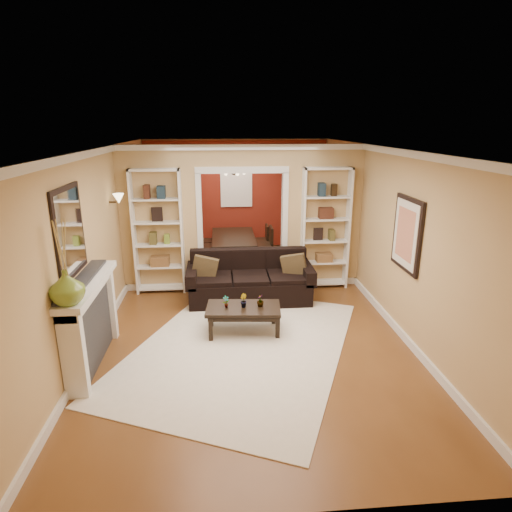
{
  "coord_description": "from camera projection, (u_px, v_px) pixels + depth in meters",
  "views": [
    {
      "loc": [
        -0.42,
        -6.67,
        3.04
      ],
      "look_at": [
        0.09,
        -0.8,
        1.22
      ],
      "focal_mm": 30.0,
      "sensor_mm": 36.0,
      "label": 1
    }
  ],
  "objects": [
    {
      "name": "floor",
      "position": [
        247.0,
        311.0,
        7.28
      ],
      "size": [
        8.0,
        8.0,
        0.0
      ],
      "primitive_type": "plane",
      "color": "brown",
      "rests_on": "ground"
    },
    {
      "name": "ceiling",
      "position": [
        246.0,
        148.0,
        6.49
      ],
      "size": [
        8.0,
        8.0,
        0.0
      ],
      "primitive_type": "plane",
      "rotation": [
        3.14,
        0.0,
        0.0
      ],
      "color": "white",
      "rests_on": "ground"
    },
    {
      "name": "wall_back",
      "position": [
        236.0,
        195.0,
        10.69
      ],
      "size": [
        8.0,
        0.0,
        8.0
      ],
      "primitive_type": "plane",
      "rotation": [
        1.57,
        0.0,
        0.0
      ],
      "color": "tan",
      "rests_on": "ground"
    },
    {
      "name": "wall_front",
      "position": [
        282.0,
        370.0,
        3.08
      ],
      "size": [
        8.0,
        0.0,
        8.0
      ],
      "primitive_type": "plane",
      "rotation": [
        -1.57,
        0.0,
        0.0
      ],
      "color": "tan",
      "rests_on": "ground"
    },
    {
      "name": "wall_left",
      "position": [
        104.0,
        237.0,
        6.7
      ],
      "size": [
        0.0,
        8.0,
        8.0
      ],
      "primitive_type": "plane",
      "rotation": [
        1.57,
        0.0,
        1.57
      ],
      "color": "tan",
      "rests_on": "ground"
    },
    {
      "name": "wall_right",
      "position": [
        382.0,
        231.0,
        7.07
      ],
      "size": [
        0.0,
        8.0,
        8.0
      ],
      "primitive_type": "plane",
      "rotation": [
        1.57,
        0.0,
        -1.57
      ],
      "color": "tan",
      "rests_on": "ground"
    },
    {
      "name": "partition_wall",
      "position": [
        242.0,
        218.0,
        8.03
      ],
      "size": [
        4.5,
        0.15,
        2.7
      ],
      "primitive_type": "cube",
      "color": "tan",
      "rests_on": "floor"
    },
    {
      "name": "red_back_panel",
      "position": [
        236.0,
        196.0,
        10.67
      ],
      "size": [
        4.44,
        0.04,
        2.64
      ],
      "primitive_type": "cube",
      "color": "maroon",
      "rests_on": "floor"
    },
    {
      "name": "dining_window",
      "position": [
        236.0,
        187.0,
        10.57
      ],
      "size": [
        0.78,
        0.03,
        0.98
      ],
      "primitive_type": "cube",
      "color": "#8CA5CC",
      "rests_on": "wall_back"
    },
    {
      "name": "area_rug",
      "position": [
        241.0,
        346.0,
        6.1
      ],
      "size": [
        4.06,
        4.63,
        0.01
      ],
      "primitive_type": "cube",
      "rotation": [
        0.0,
        0.0,
        -0.41
      ],
      "color": "white",
      "rests_on": "floor"
    },
    {
      "name": "sofa",
      "position": [
        250.0,
        277.0,
        7.59
      ],
      "size": [
        2.22,
        0.96,
        0.87
      ],
      "primitive_type": "cube",
      "color": "black",
      "rests_on": "floor"
    },
    {
      "name": "pillow_left",
      "position": [
        205.0,
        268.0,
        7.45
      ],
      "size": [
        0.43,
        0.17,
        0.42
      ],
      "primitive_type": "cube",
      "rotation": [
        0.0,
        0.0,
        -0.11
      ],
      "color": "brown",
      "rests_on": "sofa"
    },
    {
      "name": "pillow_right",
      "position": [
        294.0,
        266.0,
        7.58
      ],
      "size": [
        0.44,
        0.24,
        0.42
      ],
      "primitive_type": "cube",
      "rotation": [
        0.0,
        0.0,
        -0.3
      ],
      "color": "brown",
      "rests_on": "sofa"
    },
    {
      "name": "coffee_table",
      "position": [
        243.0,
        320.0,
        6.47
      ],
      "size": [
        1.15,
        0.69,
        0.42
      ],
      "primitive_type": "cube",
      "rotation": [
        0.0,
        0.0,
        -0.08
      ],
      "color": "black",
      "rests_on": "floor"
    },
    {
      "name": "plant_left",
      "position": [
        226.0,
        302.0,
        6.36
      ],
      "size": [
        0.12,
        0.1,
        0.18
      ],
      "primitive_type": "imported",
      "rotation": [
        0.0,
        0.0,
        0.47
      ],
      "color": "#336626",
      "rests_on": "coffee_table"
    },
    {
      "name": "plant_center",
      "position": [
        243.0,
        301.0,
        6.38
      ],
      "size": [
        0.12,
        0.14,
        0.2
      ],
      "primitive_type": "imported",
      "rotation": [
        0.0,
        0.0,
        1.92
      ],
      "color": "#336626",
      "rests_on": "coffee_table"
    },
    {
      "name": "plant_right",
      "position": [
        260.0,
        301.0,
        6.4
      ],
      "size": [
        0.14,
        0.14,
        0.19
      ],
      "primitive_type": "imported",
      "rotation": [
        0.0,
        0.0,
        4.22
      ],
      "color": "#336626",
      "rests_on": "coffee_table"
    },
    {
      "name": "bookshelf_left",
      "position": [
        158.0,
        232.0,
        7.8
      ],
      "size": [
        0.9,
        0.3,
        2.3
      ],
      "primitive_type": "cube",
      "color": "white",
      "rests_on": "floor"
    },
    {
      "name": "bookshelf_right",
      "position": [
        325.0,
        229.0,
        8.05
      ],
      "size": [
        0.9,
        0.3,
        2.3
      ],
      "primitive_type": "cube",
      "color": "white",
      "rests_on": "floor"
    },
    {
      "name": "fireplace",
      "position": [
        93.0,
        323.0,
        5.51
      ],
      "size": [
        0.32,
        1.7,
        1.16
      ],
      "primitive_type": "cube",
      "color": "white",
      "rests_on": "floor"
    },
    {
      "name": "vase",
      "position": [
        67.0,
        287.0,
        4.62
      ],
      "size": [
        0.48,
        0.48,
        0.39
      ],
      "primitive_type": "imported",
      "rotation": [
        0.0,
        0.0,
        0.37
      ],
      "color": "olive",
      "rests_on": "fireplace"
    },
    {
      "name": "mirror",
      "position": [
        69.0,
        232.0,
        5.14
      ],
      "size": [
        0.03,
        0.95,
        1.1
      ],
      "primitive_type": "cube",
      "color": "silver",
      "rests_on": "wall_left"
    },
    {
      "name": "wall_sconce",
      "position": [
        115.0,
        200.0,
        7.09
      ],
      "size": [
        0.18,
        0.18,
        0.22
      ],
      "primitive_type": "cube",
      "color": "#FFE0A5",
      "rests_on": "wall_left"
    },
    {
      "name": "framed_art",
      "position": [
        406.0,
        234.0,
        6.05
      ],
      "size": [
        0.04,
        0.85,
        1.05
      ],
      "primitive_type": "cube",
      "color": "black",
      "rests_on": "wall_right"
    },
    {
      "name": "dining_table",
      "position": [
        235.0,
        249.0,
        9.79
      ],
      "size": [
        1.74,
        0.97,
        0.61
      ],
      "primitive_type": "imported",
      "rotation": [
        0.0,
        0.0,
        1.57
      ],
      "color": "black",
      "rests_on": "floor"
    },
    {
      "name": "dining_chair_nw",
      "position": [
        211.0,
        247.0,
        9.42
      ],
      "size": [
        0.51,
        0.51,
        0.89
      ],
      "primitive_type": "cube",
      "rotation": [
        0.0,
        0.0,
        1.39
      ],
      "color": "black",
      "rests_on": "floor"
    },
    {
      "name": "dining_chair_ne",
      "position": [
        260.0,
        246.0,
        9.51
      ],
      "size": [
        0.59,
        0.59,
        0.91
      ],
      "primitive_type": "cube",
      "rotation": [
        0.0,
        0.0,
        -1.97
      ],
      "color": "black",
      "rests_on": "floor"
    },
    {
      "name": "dining_chair_sw",
      "position": [
        211.0,
        241.0,
        10.0
      ],
      "size": [
        0.47,
        0.47,
        0.82
      ],
      "primitive_type": "cube",
      "rotation": [
        0.0,
        0.0,
        1.74
      ],
      "color": "black",
      "rests_on": "floor"
    },
    {
      "name": "dining_chair_se",
      "position": [
        258.0,
        241.0,
        10.1
      ],
      "size": [
        0.42,
        0.42,
        0.8
      ],
      "primitive_type": "cube",
      "rotation": [
        0.0,
        0.0,
        -1.51
      ],
      "color": "black",
      "rests_on": "floor"
    },
    {
      "name": "chandelier",
      "position": [
        238.0,
        173.0,
        9.26
      ],
      "size": [
        0.5,
        0.5,
        0.3
      ],
      "primitive_type": "cube",
      "color": "#312516",
      "rests_on": "ceiling"
    }
  ]
}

